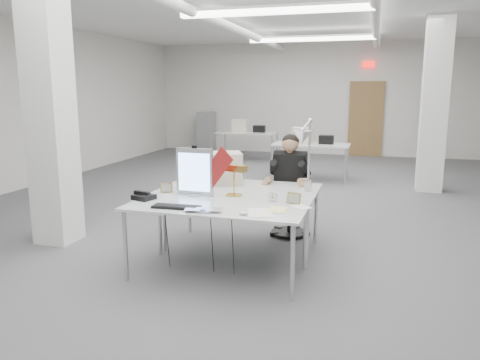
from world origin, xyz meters
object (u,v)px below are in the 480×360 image
(desk_main, at_px, (218,206))
(office_chair, at_px, (290,191))
(monitor, at_px, (195,172))
(desk_phone, at_px, (144,197))
(beige_monitor, at_px, (224,168))
(bankers_lamp, at_px, (234,180))
(laptop, at_px, (203,212))
(architect_lamp, at_px, (306,155))
(seated_person, at_px, (290,169))

(desk_main, xyz_separation_m, office_chair, (0.47, 1.54, -0.15))
(monitor, bearing_deg, desk_phone, -141.19)
(office_chair, bearing_deg, beige_monitor, -144.60)
(office_chair, height_order, desk_phone, office_chair)
(desk_phone, bearing_deg, beige_monitor, 78.98)
(bankers_lamp, bearing_deg, desk_main, -80.80)
(laptop, relative_size, bankers_lamp, 1.01)
(architect_lamp, bearing_deg, monitor, -149.90)
(bankers_lamp, height_order, beige_monitor, beige_monitor)
(desk_main, bearing_deg, desk_phone, -179.15)
(desk_main, bearing_deg, seated_person, 72.60)
(desk_main, bearing_deg, laptop, -94.11)
(seated_person, relative_size, beige_monitor, 1.98)
(office_chair, height_order, bankers_lamp, office_chair)
(desk_phone, height_order, architect_lamp, architect_lamp)
(office_chair, distance_m, desk_phone, 2.02)
(office_chair, relative_size, desk_phone, 5.83)
(seated_person, height_order, beige_monitor, seated_person)
(desk_main, bearing_deg, beige_monitor, 104.25)
(monitor, relative_size, beige_monitor, 1.28)
(desk_main, bearing_deg, bankers_lamp, 83.71)
(office_chair, bearing_deg, architect_lamp, -70.55)
(seated_person, bearing_deg, monitor, -125.86)
(monitor, distance_m, beige_monitor, 0.71)
(beige_monitor, bearing_deg, laptop, -103.86)
(beige_monitor, bearing_deg, bankers_lamp, -86.55)
(office_chair, bearing_deg, bankers_lamp, -110.68)
(desk_phone, distance_m, architect_lamp, 1.78)
(bankers_lamp, bearing_deg, desk_phone, -137.88)
(laptop, distance_m, bankers_lamp, 0.80)
(desk_phone, bearing_deg, office_chair, 67.68)
(seated_person, bearing_deg, bankers_lamp, -111.56)
(seated_person, xyz_separation_m, bankers_lamp, (-0.42, -1.07, 0.03))
(seated_person, bearing_deg, architect_lamp, -69.50)
(bankers_lamp, xyz_separation_m, desk_phone, (-0.86, -0.43, -0.15))
(desk_main, height_order, laptop, laptop)
(monitor, bearing_deg, architect_lamp, 16.23)
(office_chair, xyz_separation_m, bankers_lamp, (-0.42, -1.12, 0.34))
(monitor, xyz_separation_m, bankers_lamp, (0.42, 0.09, -0.08))
(monitor, xyz_separation_m, beige_monitor, (0.11, 0.69, -0.07))
(beige_monitor, relative_size, architect_lamp, 0.46)
(desk_phone, bearing_deg, seated_person, 66.76)
(architect_lamp, bearing_deg, office_chair, 124.91)
(bankers_lamp, distance_m, architect_lamp, 0.82)
(architect_lamp, bearing_deg, beige_monitor, 174.97)
(desk_phone, distance_m, beige_monitor, 1.19)
(desk_phone, bearing_deg, architect_lamp, 39.11)
(desk_main, bearing_deg, office_chair, 73.13)
(laptop, xyz_separation_m, desk_phone, (-0.79, 0.34, 0.01))
(monitor, height_order, laptop, monitor)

